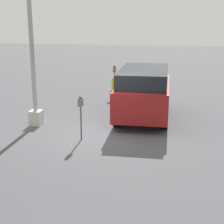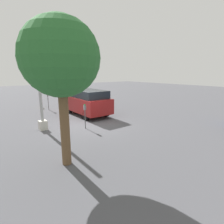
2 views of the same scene
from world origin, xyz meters
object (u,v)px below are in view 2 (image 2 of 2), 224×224
at_px(parking_meter_far, 48,97).
at_px(fire_hydrant, 41,104).
at_px(parking_meter_near, 85,111).
at_px(parked_van, 87,101).
at_px(street_tree, 61,59).
at_px(lamp_post, 41,102).

height_order(parking_meter_far, fire_hydrant, parking_meter_far).
bearing_deg(fire_hydrant, parking_meter_near, -177.89).
bearing_deg(parking_meter_far, parked_van, -142.70).
relative_size(parking_meter_far, street_tree, 0.31).
bearing_deg(parked_van, street_tree, 144.26).
bearing_deg(parked_van, fire_hydrant, 21.58).
height_order(lamp_post, fire_hydrant, lamp_post).
distance_m(parking_meter_far, lamp_post, 5.82).
bearing_deg(fire_hydrant, street_tree, 168.62).
height_order(parking_meter_near, lamp_post, lamp_post).
relative_size(parking_meter_near, parking_meter_far, 0.95).
xyz_separation_m(parking_meter_far, fire_hydrant, (1.31, 0.28, -0.79)).
xyz_separation_m(parking_meter_far, parked_van, (-3.76, -1.80, -0.07)).
distance_m(lamp_post, street_tree, 5.02).
height_order(parked_van, street_tree, street_tree).
distance_m(parking_meter_near, fire_hydrant, 8.06).
distance_m(parking_meter_near, parked_van, 3.44).
distance_m(parking_meter_far, parked_van, 4.17).
bearing_deg(fire_hydrant, parking_meter_far, -168.01).
height_order(lamp_post, parked_van, lamp_post).
bearing_deg(street_tree, parking_meter_near, -38.27).
bearing_deg(lamp_post, parking_meter_far, -20.88).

